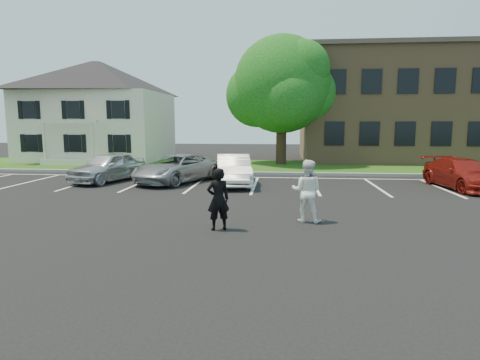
% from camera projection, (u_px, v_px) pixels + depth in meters
% --- Properties ---
extents(ground_plane, '(90.00, 90.00, 0.00)m').
position_uv_depth(ground_plane, '(236.00, 230.00, 10.98)').
color(ground_plane, black).
rests_on(ground_plane, ground).
extents(curb, '(40.00, 0.30, 0.15)m').
position_uv_depth(curb, '(259.00, 173.00, 22.79)').
color(curb, gray).
rests_on(curb, ground).
extents(grass_strip, '(44.00, 8.00, 0.08)m').
position_uv_depth(grass_strip, '(262.00, 166.00, 26.74)').
color(grass_strip, '#224813').
rests_on(grass_strip, ground).
extents(stall_lines, '(34.00, 5.36, 0.01)m').
position_uv_depth(stall_lines, '(284.00, 183.00, 19.66)').
color(stall_lines, white).
rests_on(stall_lines, ground).
extents(house, '(10.30, 9.22, 7.60)m').
position_uv_depth(house, '(99.00, 111.00, 31.38)').
color(house, beige).
rests_on(house, ground).
extents(office_building, '(22.40, 10.40, 8.30)m').
position_uv_depth(office_building, '(448.00, 106.00, 30.69)').
color(office_building, '#8C6A49').
rests_on(office_building, ground).
extents(tree, '(7.80, 7.20, 8.80)m').
position_uv_depth(tree, '(283.00, 87.00, 27.38)').
color(tree, black).
rests_on(tree, ground).
extents(man_black_suit, '(0.74, 0.62, 1.72)m').
position_uv_depth(man_black_suit, '(218.00, 199.00, 10.91)').
color(man_black_suit, black).
rests_on(man_black_suit, ground).
extents(man_white_shirt, '(1.03, 0.88, 1.85)m').
position_uv_depth(man_white_shirt, '(307.00, 191.00, 11.81)').
color(man_white_shirt, white).
rests_on(man_white_shirt, ground).
extents(car_silver_west, '(3.03, 4.66, 1.48)m').
position_uv_depth(car_silver_west, '(108.00, 167.00, 20.03)').
color(car_silver_west, silver).
rests_on(car_silver_west, ground).
extents(car_silver_minivan, '(4.10, 5.43, 1.37)m').
position_uv_depth(car_silver_minivan, '(177.00, 168.00, 19.73)').
color(car_silver_minivan, '#96979C').
rests_on(car_silver_minivan, ground).
extents(car_white_sedan, '(2.19, 4.52, 1.43)m').
position_uv_depth(car_white_sedan, '(234.00, 170.00, 18.88)').
color(car_white_sedan, white).
rests_on(car_white_sedan, ground).
extents(car_red_compact, '(2.47, 4.80, 1.33)m').
position_uv_depth(car_red_compact, '(462.00, 174.00, 17.84)').
color(car_red_compact, maroon).
rests_on(car_red_compact, ground).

